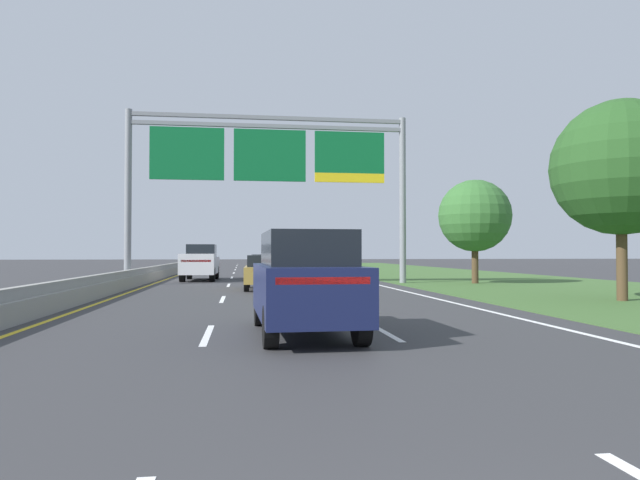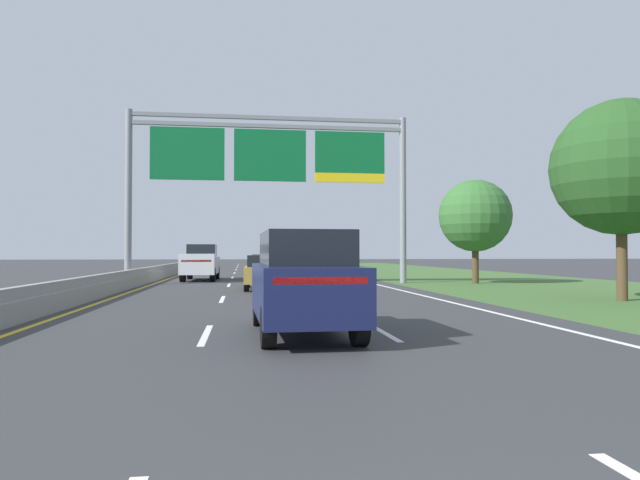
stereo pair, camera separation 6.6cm
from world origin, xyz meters
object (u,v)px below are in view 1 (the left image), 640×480
Objects in this scene: car_red_right_lane_sedan at (299,263)px; roadside_tree_mid at (475,216)px; overhead_sign_gantry at (270,163)px; car_blue_right_lane_sedan at (325,268)px; pickup_truck_white at (200,263)px; car_gold_centre_lane_sedan at (265,272)px; roadside_tree_near at (621,168)px; car_navy_centre_lane_suv at (305,281)px; car_black_centre_lane_sedan at (264,266)px.

car_red_right_lane_sedan is 19.95m from roadside_tree_mid.
car_blue_right_lane_sedan is at bearing 26.00° from overhead_sign_gantry.
car_gold_centre_lane_sedan is at bearing -157.63° from pickup_truck_white.
car_red_right_lane_sedan is at bearing 113.38° from roadside_tree_mid.
roadside_tree_near is (8.42, -13.90, 3.83)m from car_blue_right_lane_sedan.
overhead_sign_gantry is 17.06m from roadside_tree_near.
car_navy_centre_lane_suv is (-3.39, -20.48, 0.28)m from car_blue_right_lane_sedan.
car_blue_right_lane_sedan and car_black_centre_lane_sedan have the same top height.
overhead_sign_gantry is 8.98m from car_black_centre_lane_sedan.
car_red_right_lane_sedan is (7.28, 12.25, -0.26)m from pickup_truck_white.
car_blue_right_lane_sedan is 15.67m from car_red_right_lane_sedan.
overhead_sign_gantry reaches higher than roadside_tree_near.
car_navy_centre_lane_suv is (-0.17, -18.91, -5.41)m from overhead_sign_gantry.
roadside_tree_near is at bearing -149.57° from car_black_centre_lane_sedan.
car_blue_right_lane_sedan is at bearing -10.85° from car_navy_centre_lane_suv.
overhead_sign_gantry reaches higher than pickup_truck_white.
overhead_sign_gantry is 3.40× the size of car_black_centre_lane_sedan.
car_gold_centre_lane_sedan is at bearing 148.07° from car_blue_right_lane_sedan.
pickup_truck_white is 23.60m from roadside_tree_near.
overhead_sign_gantry is at bearing 175.44° from roadside_tree_mid.
car_gold_centre_lane_sedan is 1.00× the size of car_red_right_lane_sedan.
car_black_centre_lane_sedan is at bearing 90.57° from overhead_sign_gantry.
car_red_right_lane_sedan is at bearing 0.27° from car_blue_right_lane_sedan.
overhead_sign_gantry is 3.39× the size of car_gold_centre_lane_sedan.
roadside_tree_near is at bearing -62.34° from car_navy_centre_lane_suv.
roadside_tree_mid is (7.90, -2.46, 2.88)m from car_blue_right_lane_sedan.
car_blue_right_lane_sedan is 0.93× the size of car_navy_centre_lane_suv.
roadside_tree_mid is at bearing -106.75° from car_blue_right_lane_sedan.
car_gold_centre_lane_sedan is at bearing 145.89° from roadside_tree_near.
car_black_centre_lane_sedan is at bearing 121.28° from roadside_tree_near.
roadside_tree_near reaches higher than car_blue_right_lane_sedan.
pickup_truck_white is 9.82m from car_gold_centre_lane_sedan.
car_blue_right_lane_sedan is 8.76m from roadside_tree_mid.
car_black_centre_lane_sedan is (-0.07, 6.94, -5.69)m from overhead_sign_gantry.
roadside_tree_near is (11.64, -12.33, -1.86)m from overhead_sign_gantry.
car_gold_centre_lane_sedan is 0.63× the size of roadside_tree_near.
roadside_tree_near is (11.71, -19.27, 3.83)m from car_black_centre_lane_sedan.
pickup_truck_white is 1.23× the size of car_blue_right_lane_sedan.
roadside_tree_near is (8.35, -29.57, 3.83)m from car_red_right_lane_sedan.
car_gold_centre_lane_sedan is (3.56, -9.15, -0.26)m from pickup_truck_white.
car_navy_centre_lane_suv is at bearing -169.84° from pickup_truck_white.
pickup_truck_white is at bearing 7.63° from car_navy_centre_lane_suv.
car_black_centre_lane_sedan is (0.10, 25.85, -0.28)m from car_navy_centre_lane_suv.
pickup_truck_white is 14.25m from car_red_right_lane_sedan.
car_navy_centre_lane_suv is at bearing 178.93° from car_black_centre_lane_sedan.
roadside_tree_near is at bearing -87.42° from roadside_tree_mid.
roadside_tree_near reaches higher than car_gold_centre_lane_sedan.
car_gold_centre_lane_sedan and car_red_right_lane_sedan have the same top height.
overhead_sign_gantry is 8.39m from pickup_truck_white.
car_blue_right_lane_sedan and car_gold_centre_lane_sedan have the same top height.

